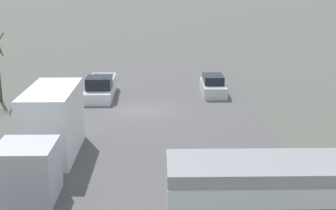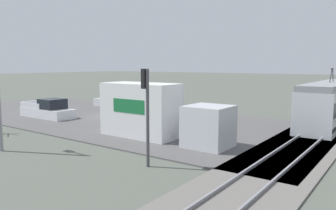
% 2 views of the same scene
% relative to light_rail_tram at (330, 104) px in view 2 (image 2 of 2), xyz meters
% --- Properties ---
extents(ground_plane, '(320.00, 320.00, 0.00)m').
position_rel_light_rail_tram_xyz_m(ground_plane, '(8.01, -18.09, -1.76)').
color(ground_plane, '#565B51').
extents(road_surface, '(16.22, 39.49, 0.08)m').
position_rel_light_rail_tram_xyz_m(road_surface, '(8.01, -18.09, -1.72)').
color(road_surface, '#565454').
rests_on(road_surface, ground).
extents(rail_bed, '(55.72, 4.40, 0.22)m').
position_rel_light_rail_tram_xyz_m(rail_bed, '(8.01, 0.00, -1.71)').
color(rail_bed, slate).
rests_on(rail_bed, ground).
extents(light_rail_tram, '(13.28, 2.63, 4.59)m').
position_rel_light_rail_tram_xyz_m(light_rail_tram, '(0.00, 0.00, 0.00)').
color(light_rail_tram, silver).
rests_on(light_rail_tram, ground).
extents(box_truck, '(2.50, 9.28, 3.63)m').
position_rel_light_rail_tram_xyz_m(box_truck, '(12.57, -8.42, -0.00)').
color(box_truck, silver).
rests_on(box_truck, ground).
extents(pickup_truck, '(2.08, 5.83, 1.77)m').
position_rel_light_rail_tram_xyz_m(pickup_truck, '(11.55, -21.96, -1.01)').
color(pickup_truck, silver).
rests_on(pickup_truck, ground).
extents(sedan_car_0, '(1.82, 4.41, 1.55)m').
position_rel_light_rail_tram_xyz_m(sedan_car_0, '(2.48, -22.83, -1.04)').
color(sedan_car_0, silver).
rests_on(sedan_car_0, ground).
extents(traffic_light_pole, '(0.28, 0.47, 4.77)m').
position_rel_light_rail_tram_xyz_m(traffic_light_pole, '(17.48, -5.12, 1.36)').
color(traffic_light_pole, '#47474C').
rests_on(traffic_light_pole, ground).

